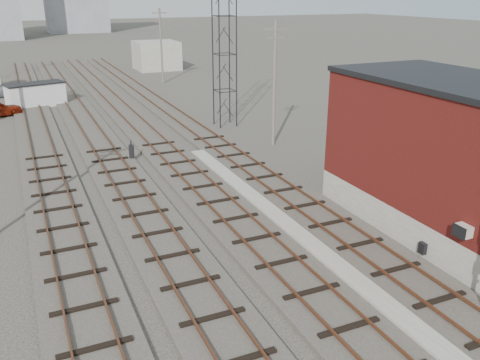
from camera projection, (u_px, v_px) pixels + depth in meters
ground at (108, 84)px, 63.13m from camera, size 320.00×320.00×0.00m
track_right at (178, 117)px, 46.06m from camera, size 3.20×90.00×0.39m
track_mid_right at (134, 122)px, 44.54m from camera, size 3.20×90.00×0.39m
track_mid_left at (87, 126)px, 43.02m from camera, size 3.20×90.00×0.39m
track_left at (37, 131)px, 41.50m from camera, size 3.20×90.00×0.39m
platform_curb at (297, 234)px, 23.88m from camera, size 0.90×28.00×0.26m
brick_building at (452, 157)px, 23.61m from camera, size 6.54×12.20×7.22m
lattice_tower at (224, 35)px, 41.19m from camera, size 1.60×1.60×15.00m
utility_pole_right_a at (274, 81)px, 36.52m from camera, size 1.80×0.24×9.00m
utility_pole_right_b at (161, 44)px, 62.21m from camera, size 1.80×0.24×9.00m
shed_right at (156, 55)px, 74.42m from camera, size 6.00×6.00×4.00m
switch_stand at (132, 152)px, 34.44m from camera, size 0.39×0.39×1.32m
site_trailer at (36, 95)px, 50.56m from camera, size 6.00×3.78×2.34m
car_grey at (2, 91)px, 55.40m from camera, size 4.70×3.51×1.27m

